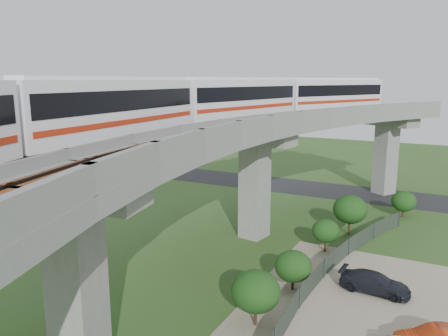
{
  "coord_description": "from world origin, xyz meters",
  "views": [
    {
      "loc": [
        15.64,
        -23.99,
        13.86
      ],
      "look_at": [
        1.27,
        3.83,
        7.5
      ],
      "focal_mm": 35.0,
      "sensor_mm": 36.0,
      "label": 1
    }
  ],
  "objects": [
    {
      "name": "fence",
      "position": [
        9.75,
        0.0,
        0.75
      ],
      "size": [
        3.87,
        38.73,
        1.5
      ],
      "color": "#2D382D",
      "rests_on": "ground"
    },
    {
      "name": "tree_0",
      "position": [
        12.26,
        22.55,
        1.67
      ],
      "size": [
        2.48,
        2.48,
        2.72
      ],
      "color": "#382314",
      "rests_on": "ground"
    },
    {
      "name": "viaduct",
      "position": [
        3.84,
        0.0,
        9.05
      ],
      "size": [
        19.58,
        73.98,
        11.4
      ],
      "color": "#99968E",
      "rests_on": "ground"
    },
    {
      "name": "tree_1",
      "position": [
        8.42,
        14.74,
        2.4
      ],
      "size": [
        3.03,
        3.03,
        3.69
      ],
      "color": "#382314",
      "rests_on": "ground"
    },
    {
      "name": "asphalt_road",
      "position": [
        0.0,
        30.0,
        0.01
      ],
      "size": [
        60.0,
        8.0,
        0.03
      ],
      "primitive_type": "cube",
      "color": "#232326",
      "rests_on": "ground"
    },
    {
      "name": "tree_4",
      "position": [
        6.79,
        -2.93,
        2.12
      ],
      "size": [
        2.82,
        2.82,
        3.32
      ],
      "color": "#382314",
      "rests_on": "ground"
    },
    {
      "name": "car_dark",
      "position": [
        12.24,
        4.32,
        0.7
      ],
      "size": [
        4.62,
        2.1,
        1.31
      ],
      "primitive_type": "imported",
      "rotation": [
        0.0,
        0.0,
        1.51
      ],
      "color": "black",
      "rests_on": "dirt_lot"
    },
    {
      "name": "tree_3",
      "position": [
        7.3,
        2.17,
        1.71
      ],
      "size": [
        2.46,
        2.46,
        2.76
      ],
      "color": "#382314",
      "rests_on": "ground"
    },
    {
      "name": "metro_train",
      "position": [
        0.41,
        2.76,
        12.31
      ],
      "size": [
        11.92,
        61.27,
        3.64
      ],
      "color": "white",
      "rests_on": "ground"
    },
    {
      "name": "ground",
      "position": [
        0.0,
        0.0,
        0.0
      ],
      "size": [
        160.0,
        160.0,
        0.0
      ],
      "primitive_type": "plane",
      "color": "#375120",
      "rests_on": "ground"
    },
    {
      "name": "tree_2",
      "position": [
        7.54,
        9.71,
        1.81
      ],
      "size": [
        2.25,
        2.25,
        2.77
      ],
      "color": "#382314",
      "rests_on": "ground"
    }
  ]
}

